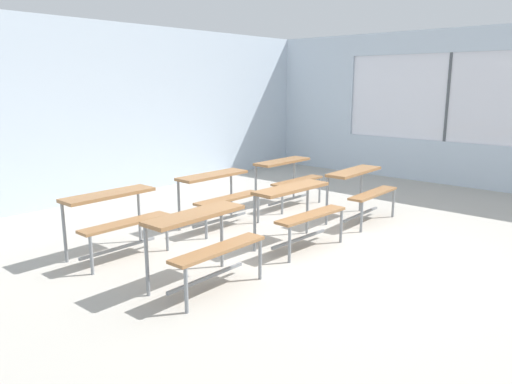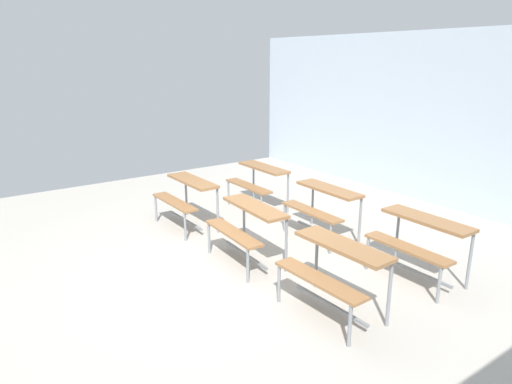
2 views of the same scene
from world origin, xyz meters
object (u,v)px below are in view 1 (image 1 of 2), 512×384
object	(u,v)px
desk_bench_r1c1	(218,187)
desk_bench_r1c2	(287,172)
desk_bench_r1c0	(115,209)
desk_bench_r0c1	(298,202)
desk_bench_r0c2	(360,183)
desk_bench_r0c0	(203,232)

from	to	relation	value
desk_bench_r1c1	desk_bench_r1c2	bearing A→B (deg)	2.05
desk_bench_r1c0	desk_bench_r1c2	bearing A→B (deg)	-0.13
desk_bench_r0c1	desk_bench_r1c2	world-z (taller)	same
desk_bench_r0c1	desk_bench_r0c2	size ratio (longest dim) A/B	1.01
desk_bench_r0c0	desk_bench_r1c2	distance (m)	3.46
desk_bench_r1c1	desk_bench_r1c0	bearing A→B (deg)	-179.82
desk_bench_r0c0	desk_bench_r1c0	size ratio (longest dim) A/B	1.01
desk_bench_r0c2	desk_bench_r1c1	xyz separation A→B (m)	(-1.58, 1.34, 0.00)
desk_bench_r0c1	desk_bench_r1c1	size ratio (longest dim) A/B	1.02
desk_bench_r1c0	desk_bench_r1c1	bearing A→B (deg)	-1.05
desk_bench_r0c0	desk_bench_r1c1	distance (m)	2.08
desk_bench_r1c0	desk_bench_r1c1	xyz separation A→B (m)	(1.63, -0.03, 0.00)
desk_bench_r0c1	desk_bench_r1c2	distance (m)	2.08
desk_bench_r1c2	desk_bench_r0c0	bearing A→B (deg)	-155.16
desk_bench_r0c0	desk_bench_r0c2	world-z (taller)	same
desk_bench_r0c0	desk_bench_r1c1	size ratio (longest dim) A/B	1.00
desk_bench_r1c1	desk_bench_r0c1	bearing A→B (deg)	-86.82
desk_bench_r0c2	desk_bench_r1c2	bearing A→B (deg)	87.26
desk_bench_r1c1	desk_bench_r0c2	bearing A→B (deg)	-39.11
desk_bench_r0c1	desk_bench_r1c0	size ratio (longest dim) A/B	1.03
desk_bench_r0c2	desk_bench_r1c0	size ratio (longest dim) A/B	1.01
desk_bench_r0c2	desk_bench_r1c0	world-z (taller)	same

